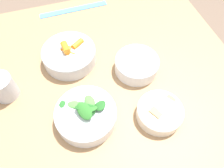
% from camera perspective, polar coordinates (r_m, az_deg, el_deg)
% --- Properties ---
extents(ground_plane, '(10.00, 10.00, 0.00)m').
position_cam_1_polar(ground_plane, '(1.44, -0.45, -18.47)').
color(ground_plane, brown).
extents(dining_table, '(0.99, 1.07, 0.77)m').
position_cam_1_polar(dining_table, '(0.83, -0.75, -7.06)').
color(dining_table, '#99724C').
rests_on(dining_table, ground_plane).
extents(bowl_carrots, '(0.19, 0.19, 0.08)m').
position_cam_1_polar(bowl_carrots, '(0.80, -11.10, 7.51)').
color(bowl_carrots, silver).
rests_on(bowl_carrots, dining_table).
extents(bowl_greens, '(0.19, 0.19, 0.09)m').
position_cam_1_polar(bowl_greens, '(0.67, -6.85, -7.86)').
color(bowl_greens, silver).
rests_on(bowl_greens, dining_table).
extents(bowl_beans_hotdog, '(0.15, 0.15, 0.05)m').
position_cam_1_polar(bowl_beans_hotdog, '(0.77, 6.44, 4.98)').
color(bowl_beans_hotdog, silver).
rests_on(bowl_beans_hotdog, dining_table).
extents(bowl_cookies, '(0.14, 0.14, 0.04)m').
position_cam_1_polar(bowl_cookies, '(0.69, 12.35, -7.20)').
color(bowl_cookies, silver).
rests_on(bowl_cookies, dining_table).
extents(ruler, '(0.30, 0.03, 0.00)m').
position_cam_1_polar(ruler, '(1.03, -9.95, 18.62)').
color(ruler, '#4C99E0').
rests_on(ruler, dining_table).
extents(cup, '(0.08, 0.08, 0.08)m').
position_cam_1_polar(cup, '(0.77, -26.64, -0.75)').
color(cup, '#B2B7C1').
rests_on(cup, dining_table).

